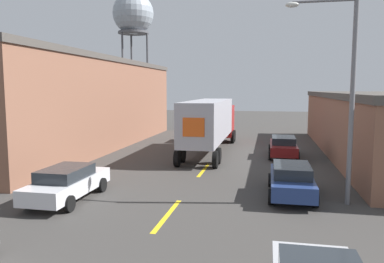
{
  "coord_description": "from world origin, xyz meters",
  "views": [
    {
      "loc": [
        3.72,
        -2.5,
        4.83
      ],
      "look_at": [
        -0.31,
        17.17,
        2.54
      ],
      "focal_mm": 35.0,
      "sensor_mm": 36.0,
      "label": 1
    }
  ],
  "objects_px": {
    "semi_truck": "(211,121)",
    "water_tower": "(133,15)",
    "parked_car_right_mid": "(291,179)",
    "street_lamp": "(344,86)",
    "parked_car_left_far": "(67,182)",
    "parked_car_right_far": "(283,146)"
  },
  "relations": [
    {
      "from": "parked_car_left_far",
      "to": "parked_car_right_mid",
      "type": "bearing_deg",
      "value": 14.96
    },
    {
      "from": "parked_car_right_mid",
      "to": "water_tower",
      "type": "distance_m",
      "value": 42.19
    },
    {
      "from": "street_lamp",
      "to": "parked_car_right_mid",
      "type": "bearing_deg",
      "value": 159.41
    },
    {
      "from": "parked_car_right_far",
      "to": "water_tower",
      "type": "bearing_deg",
      "value": 129.62
    },
    {
      "from": "semi_truck",
      "to": "parked_car_right_mid",
      "type": "height_order",
      "value": "semi_truck"
    },
    {
      "from": "water_tower",
      "to": "semi_truck",
      "type": "bearing_deg",
      "value": -57.55
    },
    {
      "from": "parked_car_right_far",
      "to": "water_tower",
      "type": "height_order",
      "value": "water_tower"
    },
    {
      "from": "parked_car_right_mid",
      "to": "street_lamp",
      "type": "xyz_separation_m",
      "value": [
        1.93,
        -0.73,
        4.16
      ]
    },
    {
      "from": "semi_truck",
      "to": "water_tower",
      "type": "distance_m",
      "value": 30.16
    },
    {
      "from": "parked_car_right_far",
      "to": "parked_car_right_mid",
      "type": "xyz_separation_m",
      "value": [
        0.0,
        -10.01,
        0.0
      ]
    },
    {
      "from": "semi_truck",
      "to": "parked_car_right_far",
      "type": "relative_size",
      "value": 2.88
    },
    {
      "from": "water_tower",
      "to": "parked_car_right_mid",
      "type": "bearing_deg",
      "value": -59.64
    },
    {
      "from": "parked_car_right_mid",
      "to": "parked_car_left_far",
      "type": "bearing_deg",
      "value": -165.04
    },
    {
      "from": "semi_truck",
      "to": "parked_car_left_far",
      "type": "distance_m",
      "value": 14.44
    },
    {
      "from": "semi_truck",
      "to": "street_lamp",
      "type": "distance_m",
      "value": 14.18
    },
    {
      "from": "parked_car_left_far",
      "to": "street_lamp",
      "type": "bearing_deg",
      "value": 9.05
    },
    {
      "from": "semi_truck",
      "to": "parked_car_left_far",
      "type": "relative_size",
      "value": 2.88
    },
    {
      "from": "parked_car_left_far",
      "to": "parked_car_right_mid",
      "type": "distance_m",
      "value": 9.93
    },
    {
      "from": "semi_truck",
      "to": "parked_car_right_mid",
      "type": "bearing_deg",
      "value": -64.14
    },
    {
      "from": "parked_car_right_mid",
      "to": "street_lamp",
      "type": "height_order",
      "value": "street_lamp"
    },
    {
      "from": "semi_truck",
      "to": "street_lamp",
      "type": "height_order",
      "value": "street_lamp"
    },
    {
      "from": "semi_truck",
      "to": "parked_car_right_far",
      "type": "height_order",
      "value": "semi_truck"
    }
  ]
}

